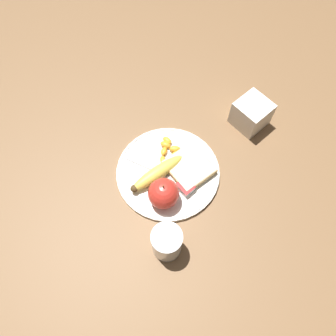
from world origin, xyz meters
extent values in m
plane|color=brown|center=(0.00, 0.00, 0.00)|extent=(3.00, 3.00, 0.00)
cylinder|color=silver|center=(0.00, 0.00, 0.01)|extent=(0.28, 0.28, 0.01)
torus|color=silver|center=(0.00, 0.00, 0.01)|extent=(0.28, 0.28, 0.01)
cylinder|color=silver|center=(-0.15, 0.14, 0.05)|extent=(0.07, 0.07, 0.10)
cylinder|color=#F4A81E|center=(-0.15, 0.14, 0.04)|extent=(0.06, 0.06, 0.08)
sphere|color=red|center=(-0.05, 0.06, 0.05)|extent=(0.08, 0.08, 0.08)
cylinder|color=brown|center=(-0.05, 0.06, 0.10)|extent=(0.00, 0.00, 0.01)
ellipsoid|color=#E0CC4C|center=(0.01, 0.03, 0.03)|extent=(0.05, 0.17, 0.04)
sphere|color=#473319|center=(0.01, 0.10, 0.03)|extent=(0.02, 0.02, 0.02)
cube|color=tan|center=(-0.03, -0.05, 0.02)|extent=(0.12, 0.11, 0.02)
cube|color=beige|center=(-0.03, -0.05, 0.02)|extent=(0.11, 0.11, 0.02)
cube|color=#B2B2B7|center=(0.05, 0.03, 0.01)|extent=(0.12, 0.06, 0.00)
cube|color=#B2B2B7|center=(-0.03, 0.00, 0.01)|extent=(0.06, 0.04, 0.00)
cube|color=white|center=(-0.07, 0.00, 0.02)|extent=(0.04, 0.03, 0.02)
cube|color=#B21E1E|center=(-0.07, 0.00, 0.03)|extent=(0.04, 0.03, 0.00)
ellipsoid|color=#F9A32D|center=(0.01, 0.01, 0.02)|extent=(0.03, 0.03, 0.02)
ellipsoid|color=#F9A32D|center=(0.06, -0.05, 0.02)|extent=(0.04, 0.03, 0.02)
ellipsoid|color=#F9A32D|center=(0.04, -0.06, 0.02)|extent=(0.03, 0.04, 0.02)
ellipsoid|color=#F9A32D|center=(0.07, -0.06, 0.02)|extent=(0.03, 0.02, 0.02)
ellipsoid|color=#F9A32D|center=(0.02, -0.03, 0.02)|extent=(0.02, 0.03, 0.02)
ellipsoid|color=#F9A32D|center=(0.02, -0.05, 0.02)|extent=(0.03, 0.03, 0.01)
ellipsoid|color=#F9A32D|center=(0.03, -0.01, 0.02)|extent=(0.03, 0.03, 0.01)
ellipsoid|color=#F9A32D|center=(0.05, -0.03, 0.02)|extent=(0.03, 0.03, 0.02)
cube|color=silver|center=(-0.03, -0.29, 0.04)|extent=(0.09, 0.09, 0.08)
camera|label=1|loc=(-0.29, 0.26, 0.81)|focal=35.00mm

